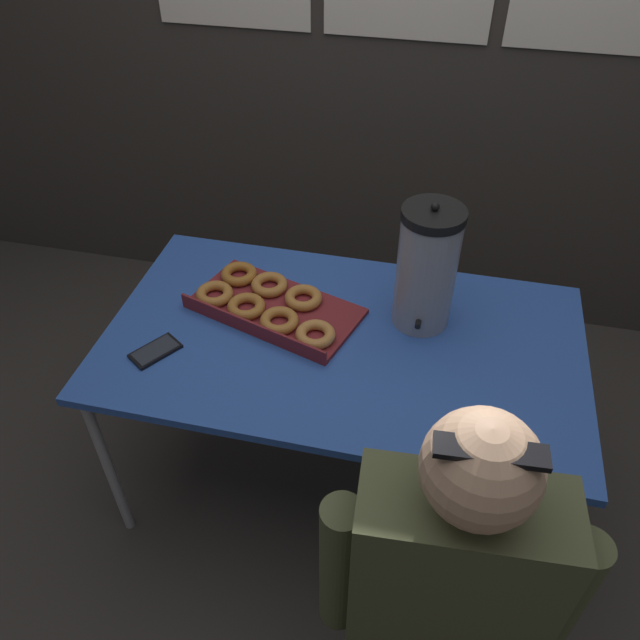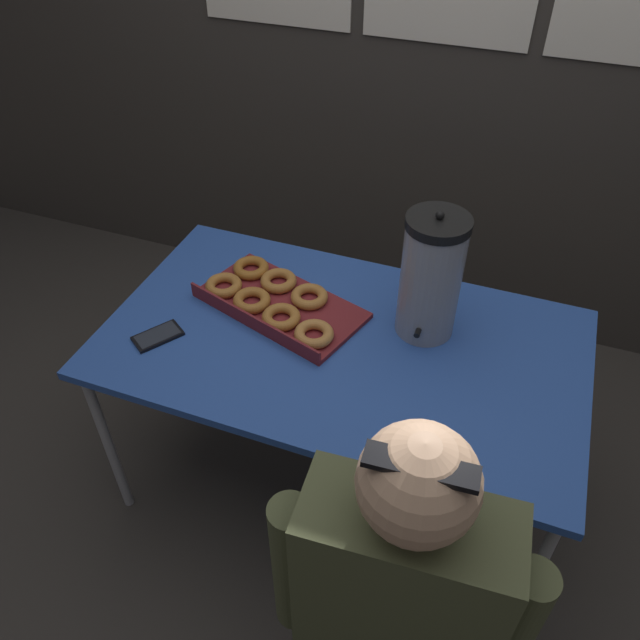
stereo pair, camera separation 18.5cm
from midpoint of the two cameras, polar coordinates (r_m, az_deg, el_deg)
ground_plane at (r=2.42m, az=3.87°, el=-14.24°), size 12.00×12.00×0.00m
back_wall at (r=2.61m, az=13.62°, el=23.83°), size 6.00×0.11×2.49m
folding_table at (r=1.91m, az=4.76°, el=-2.89°), size 1.44×0.83×0.71m
donut_box at (r=1.98m, az=-1.46°, el=1.69°), size 0.58×0.42×0.05m
coffee_urn at (r=1.83m, az=12.98°, el=3.75°), size 0.18×0.21×0.42m
cell_phone at (r=1.92m, az=-11.99°, el=-1.56°), size 0.14×0.16×0.01m
person_seated at (r=1.53m, az=10.50°, el=-25.98°), size 0.54×0.24×1.24m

